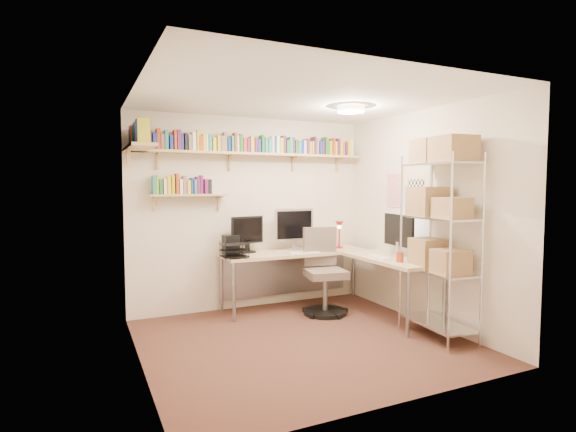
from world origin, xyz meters
The scene contains 6 objects.
ground centered at (0.00, 0.00, 0.00)m, with size 3.20×3.20×0.00m, color #44261D.
room_shell centered at (0.00, 0.00, 1.55)m, with size 3.24×3.04×2.52m.
wall_shelves centered at (-0.43, 1.30, 2.03)m, with size 3.12×1.09×0.80m.
corner_desk centered at (0.58, 0.93, 0.74)m, with size 2.18×1.92×1.31m.
office_chair centered at (0.71, 0.81, 0.45)m, with size 0.57×0.59×1.08m.
wire_rack centered at (1.36, -0.48, 1.38)m, with size 0.48×0.87×2.11m.
Camera 1 is at (-2.07, -4.08, 1.63)m, focal length 28.00 mm.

